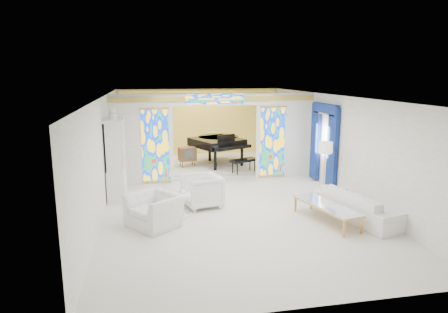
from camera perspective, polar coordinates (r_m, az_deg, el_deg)
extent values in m
plane|color=beige|center=(12.14, 0.34, -5.72)|extent=(12.00, 12.00, 0.00)
cube|color=white|center=(11.59, 0.36, 8.57)|extent=(7.00, 12.00, 0.02)
cube|color=white|center=(17.63, -3.51, 4.74)|extent=(7.00, 0.02, 3.00)
cube|color=white|center=(6.20, 11.49, -8.73)|extent=(7.00, 0.02, 3.00)
cube|color=white|center=(11.61, -16.84, 0.60)|extent=(0.02, 12.00, 3.00)
cube|color=white|center=(12.92, 15.76, 1.75)|extent=(0.02, 12.00, 3.00)
cube|color=white|center=(13.52, -11.81, 2.38)|extent=(2.00, 0.18, 3.00)
cube|color=white|center=(14.34, 8.61, 3.02)|extent=(2.00, 0.18, 3.00)
cube|color=white|center=(13.57, -1.33, 8.18)|extent=(3.00, 0.18, 0.40)
cube|color=white|center=(13.48, -7.53, 1.63)|extent=(0.12, 0.06, 2.60)
cube|color=white|center=(13.98, 4.85, 2.05)|extent=(0.12, 0.06, 2.60)
cube|color=white|center=(13.48, -1.25, 7.52)|extent=(3.24, 0.06, 0.12)
cube|color=gold|center=(13.47, -1.25, 8.24)|extent=(7.00, 0.05, 0.18)
cube|color=gold|center=(13.45, -9.78, 1.54)|extent=(0.90, 0.04, 2.40)
cube|color=gold|center=(14.12, 6.93, 2.11)|extent=(0.90, 0.04, 2.40)
cube|color=gold|center=(13.46, -1.25, 8.24)|extent=(2.00, 0.04, 0.34)
cube|color=beige|center=(16.01, -2.55, -1.08)|extent=(6.80, 3.80, 0.18)
cube|color=#DEC54D|center=(17.51, -3.46, 4.70)|extent=(6.70, 0.10, 2.90)
cylinder|color=gold|center=(15.59, -1.85, 7.72)|extent=(0.48, 0.48, 0.30)
cube|color=navy|center=(12.94, 15.23, 1.13)|extent=(0.12, 0.55, 2.60)
cube|color=navy|center=(14.10, 12.92, 2.09)|extent=(0.12, 0.55, 2.60)
cube|color=navy|center=(13.37, 14.28, 6.70)|extent=(0.14, 1.70, 0.30)
cube|color=#E8B552|center=(13.38, 14.25, 5.97)|extent=(0.12, 1.50, 0.06)
cube|color=white|center=(12.40, -15.00, -3.58)|extent=(0.50, 1.40, 0.90)
cube|color=white|center=(12.16, -15.29, 1.65)|extent=(0.44, 1.30, 1.40)
cube|color=white|center=(12.14, -14.20, 1.70)|extent=(0.01, 1.20, 1.30)
cube|color=white|center=(12.05, -15.47, 5.12)|extent=(0.56, 1.46, 0.08)
cylinder|color=white|center=(11.69, -15.63, 5.51)|extent=(0.22, 0.22, 0.16)
sphere|color=white|center=(11.68, -15.67, 6.29)|extent=(0.20, 0.20, 0.20)
imported|color=white|center=(9.92, -9.87, -7.56)|extent=(1.57, 1.60, 0.79)
imported|color=white|center=(11.15, -3.18, -4.92)|extent=(1.17, 1.15, 0.90)
imported|color=white|center=(10.77, 18.80, -6.63)|extent=(1.54, 2.65, 0.73)
cylinder|color=white|center=(10.34, -6.00, -5.59)|extent=(0.54, 0.54, 0.03)
cylinder|color=white|center=(10.43, -5.97, -7.09)|extent=(0.09, 0.09, 0.55)
cylinder|color=white|center=(10.52, -5.94, -8.50)|extent=(0.36, 0.36, 0.03)
imported|color=white|center=(10.31, -6.02, -4.98)|extent=(0.22, 0.22, 0.19)
cube|color=white|center=(10.31, 14.44, -6.77)|extent=(1.05, 2.10, 0.04)
cube|color=gold|center=(10.32, 14.44, -6.88)|extent=(1.09, 2.14, 0.03)
cube|color=gold|center=(9.55, 16.77, -9.88)|extent=(0.05, 0.05, 0.41)
cube|color=gold|center=(9.88, 19.08, -9.28)|extent=(0.05, 0.05, 0.41)
cube|color=gold|center=(10.95, 10.16, -6.73)|extent=(0.05, 0.05, 0.41)
cube|color=gold|center=(11.25, 12.36, -6.32)|extent=(0.05, 0.05, 0.41)
cylinder|color=gold|center=(12.46, 13.95, -5.54)|extent=(0.33, 0.33, 0.03)
cylinder|color=gold|center=(12.26, 14.13, -2.18)|extent=(0.04, 0.04, 1.54)
cylinder|color=silver|center=(12.11, 14.30, 1.26)|extent=(0.48, 0.48, 0.33)
cube|color=black|center=(15.43, -1.03, 2.02)|extent=(2.21, 2.27, 0.32)
cylinder|color=black|center=(15.94, -0.84, 2.33)|extent=(2.15, 2.15, 0.32)
cube|color=black|center=(14.63, 1.22, 1.30)|extent=(1.52, 0.94, 0.11)
cube|color=silver|center=(14.56, 1.44, 1.33)|extent=(1.33, 0.69, 0.03)
cube|color=black|center=(14.89, 0.32, 2.63)|extent=(0.73, 0.36, 0.28)
cube|color=black|center=(14.18, 2.85, -0.54)|extent=(1.09, 0.78, 0.09)
cylinder|color=black|center=(14.55, -1.27, -0.62)|extent=(0.15, 0.15, 0.70)
cylinder|color=black|center=(15.26, 2.57, -0.04)|extent=(0.15, 0.15, 0.70)
cylinder|color=black|center=(16.14, -2.06, 0.61)|extent=(0.15, 0.15, 0.70)
cube|color=brown|center=(15.19, -5.26, 0.36)|extent=(0.70, 0.54, 0.51)
cube|color=#3C413E|center=(14.98, -5.02, 0.33)|extent=(0.40, 0.10, 0.33)
cone|color=brown|center=(15.05, -5.95, -1.18)|extent=(0.04, 0.04, 0.22)
cone|color=brown|center=(15.19, -4.19, -1.03)|extent=(0.04, 0.04, 0.22)
cone|color=brown|center=(15.34, -6.28, -0.95)|extent=(0.04, 0.04, 0.22)
cone|color=brown|center=(15.48, -4.55, -0.80)|extent=(0.04, 0.04, 0.22)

